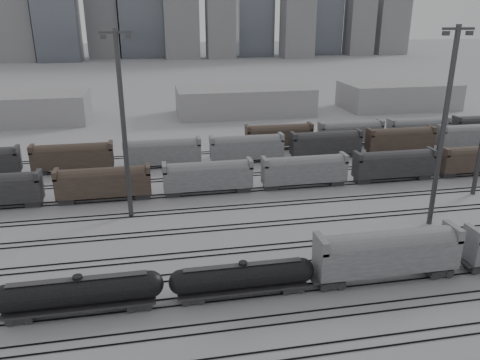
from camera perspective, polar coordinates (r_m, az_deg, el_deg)
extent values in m
plane|color=#A6A7AB|center=(54.12, 10.38, -13.19)|extent=(900.00, 900.00, 0.00)
cube|color=black|center=(46.94, 14.83, -19.31)|extent=(220.00, 0.07, 0.16)
cube|color=black|center=(47.93, 14.07, -18.29)|extent=(220.00, 0.07, 0.16)
cube|color=black|center=(50.50, 12.35, -15.92)|extent=(220.00, 0.07, 0.16)
cube|color=black|center=(51.57, 11.72, -15.03)|extent=(220.00, 0.07, 0.16)
cube|color=black|center=(54.29, 10.28, -12.97)|extent=(220.00, 0.07, 0.16)
cube|color=black|center=(55.42, 9.75, -12.19)|extent=(220.00, 0.07, 0.16)
cube|color=black|center=(58.27, 8.53, -10.40)|extent=(220.00, 0.07, 0.16)
cube|color=black|center=(59.43, 8.07, -9.72)|extent=(220.00, 0.07, 0.16)
cube|color=black|center=(62.39, 7.02, -8.15)|extent=(220.00, 0.07, 0.16)
cube|color=black|center=(63.59, 6.63, -7.56)|extent=(220.00, 0.07, 0.16)
cube|color=black|center=(68.35, 5.25, -5.47)|extent=(220.00, 0.07, 0.16)
cube|color=black|center=(69.60, 4.92, -4.97)|extent=(220.00, 0.07, 0.16)
cube|color=black|center=(74.50, 3.78, -3.21)|extent=(220.00, 0.07, 0.16)
cube|color=black|center=(75.78, 3.50, -2.80)|extent=(220.00, 0.07, 0.16)
cube|color=black|center=(80.79, 2.54, -1.31)|extent=(220.00, 0.07, 0.16)
cube|color=black|center=(82.09, 2.30, -0.95)|extent=(220.00, 0.07, 0.16)
cube|color=black|center=(88.10, 1.34, 0.54)|extent=(220.00, 0.07, 0.16)
cube|color=black|center=(89.43, 1.14, 0.84)|extent=(220.00, 0.07, 0.16)
cube|color=black|center=(95.53, 0.33, 2.10)|extent=(220.00, 0.07, 0.16)
cube|color=black|center=(96.87, 0.16, 2.35)|extent=(220.00, 0.07, 0.16)
cube|color=black|center=(103.04, -0.54, 3.43)|extent=(220.00, 0.07, 0.16)
cube|color=black|center=(104.39, -0.68, 3.65)|extent=(220.00, 0.07, 0.16)
cube|color=#252527|center=(53.54, -25.13, -14.68)|extent=(2.53, 2.04, 0.68)
cube|color=#252527|center=(51.70, -12.14, -14.35)|extent=(2.53, 2.04, 0.68)
cube|color=#252527|center=(52.04, -18.80, -14.16)|extent=(15.08, 2.63, 0.24)
cylinder|color=black|center=(51.21, -19.00, -12.71)|extent=(14.11, 2.82, 2.82)
sphere|color=black|center=(52.81, -26.76, -12.83)|extent=(2.82, 2.82, 2.82)
sphere|color=black|center=(50.55, -10.90, -12.35)|extent=(2.82, 2.82, 2.82)
cylinder|color=black|center=(50.42, -19.20, -11.22)|extent=(0.97, 0.97, 0.49)
cube|color=#252527|center=(50.47, -19.19, -11.31)|extent=(13.62, 0.88, 0.06)
cube|color=#252527|center=(51.75, -5.79, -13.96)|extent=(2.38, 1.92, 0.64)
cube|color=#252527|center=(53.55, 6.28, -12.71)|extent=(2.38, 1.92, 0.64)
cube|color=#252527|center=(52.12, 0.37, -12.98)|extent=(14.18, 2.47, 0.23)
cylinder|color=black|center=(51.34, 0.37, -11.60)|extent=(13.27, 2.65, 2.65)
sphere|color=black|center=(50.66, -7.18, -12.26)|extent=(2.65, 2.65, 2.65)
sphere|color=black|center=(52.86, 7.57, -10.79)|extent=(2.65, 2.65, 2.65)
cylinder|color=black|center=(50.60, 0.37, -10.19)|extent=(0.92, 0.92, 0.46)
cube|color=#252527|center=(50.64, 0.37, -10.28)|extent=(12.81, 0.82, 0.05)
cube|color=#252527|center=(54.85, 10.87, -11.99)|extent=(2.89, 2.33, 0.78)
cube|color=#252527|center=(60.67, 22.85, -10.00)|extent=(2.89, 2.33, 0.78)
cube|color=gray|center=(56.19, 17.45, -8.71)|extent=(16.66, 3.33, 3.55)
cylinder|color=gray|center=(55.59, 17.59, -7.50)|extent=(15.10, 3.22, 3.22)
cube|color=gray|center=(52.03, 9.84, -7.66)|extent=(0.78, 3.33, 1.55)
cube|color=gray|center=(59.28, 24.55, -5.72)|extent=(0.78, 3.33, 1.55)
cone|color=#252527|center=(57.23, 17.23, -10.62)|extent=(2.67, 2.67, 1.00)
cube|color=#252527|center=(63.64, 26.88, -9.27)|extent=(2.61, 2.10, 0.70)
cube|color=gray|center=(61.08, 26.61, -5.85)|extent=(0.70, 3.01, 1.40)
cylinder|color=#3C3C3E|center=(68.77, -13.99, 6.12)|extent=(0.70, 0.70, 27.16)
cube|color=#3C3C3E|center=(67.02, -14.95, 17.00)|extent=(4.35, 0.33, 0.33)
cube|color=#3C3C3E|center=(67.16, -16.35, 16.42)|extent=(0.76, 0.54, 0.54)
cube|color=#3C3C3E|center=(66.97, -13.46, 16.66)|extent=(0.76, 0.54, 0.54)
cylinder|color=#3C3C3E|center=(69.75, 23.50, 5.49)|extent=(0.71, 0.71, 27.73)
cube|color=#3C3C3E|center=(68.07, 25.09, 16.37)|extent=(4.44, 0.33, 0.33)
cube|color=#3C3C3E|center=(67.15, 23.81, 16.04)|extent=(0.78, 0.55, 0.55)
cube|color=#3C3C3E|center=(69.05, 26.19, 15.78)|extent=(0.78, 0.55, 0.55)
cube|color=#4C3C30|center=(78.95, -16.25, -0.52)|extent=(15.00, 3.00, 5.60)
cube|color=gray|center=(79.01, -3.92, 0.27)|extent=(15.00, 3.00, 5.60)
cube|color=gray|center=(82.64, 7.85, 1.02)|extent=(15.00, 3.00, 5.60)
cube|color=#252527|center=(89.41, 18.25, 1.64)|extent=(15.00, 3.00, 5.60)
cube|color=#4C3C30|center=(98.68, 26.94, 2.12)|extent=(15.00, 3.00, 5.60)
cube|color=#4C3C30|center=(94.97, -19.71, 2.52)|extent=(15.00, 3.00, 5.60)
cube|color=gray|center=(93.76, -9.41, 3.22)|extent=(15.00, 3.00, 5.60)
cube|color=gray|center=(95.60, 0.83, 3.81)|extent=(15.00, 3.00, 5.60)
cube|color=#252527|center=(100.33, 10.41, 4.26)|extent=(15.00, 3.00, 5.60)
cube|color=#4C3C30|center=(107.57, 18.92, 4.56)|extent=(15.00, 3.00, 5.60)
cube|color=gray|center=(116.85, 26.23, 4.73)|extent=(15.00, 3.00, 5.60)
cube|color=#4C3C30|center=(105.17, 4.77, 5.24)|extent=(15.00, 3.00, 5.60)
cube|color=gray|center=(110.88, 13.31, 5.54)|extent=(15.00, 3.00, 5.60)
cube|color=gray|center=(118.76, 20.87, 5.70)|extent=(15.00, 3.00, 5.60)
cube|color=#9C9C9F|center=(141.98, 0.54, 9.63)|extent=(40.00, 18.00, 8.00)
cube|color=#9C9C9F|center=(159.49, 18.71, 9.73)|extent=(35.00, 18.00, 8.00)
cube|color=gray|center=(331.18, -25.54, 16.61)|extent=(22.00, 17.60, 42.00)
cube|color=gray|center=(323.13, -16.60, 18.16)|extent=(20.00, 16.00, 48.00)
cube|color=gray|center=(322.74, -7.31, 19.85)|extent=(22.00, 17.60, 60.00)
cube|color=gray|center=(325.62, -2.61, 18.04)|extent=(18.00, 14.40, 38.00)
cube|color=#535A65|center=(330.13, 1.95, 21.03)|extent=(24.00, 19.20, 72.00)
cube|color=gray|center=(336.52, 6.30, 18.60)|extent=(20.00, 16.00, 45.00)
cube|color=gray|center=(354.35, 14.44, 17.78)|extent=(18.00, 14.40, 40.00)
cube|color=gray|center=(365.38, 18.27, 18.42)|extent=(22.00, 17.60, 52.00)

